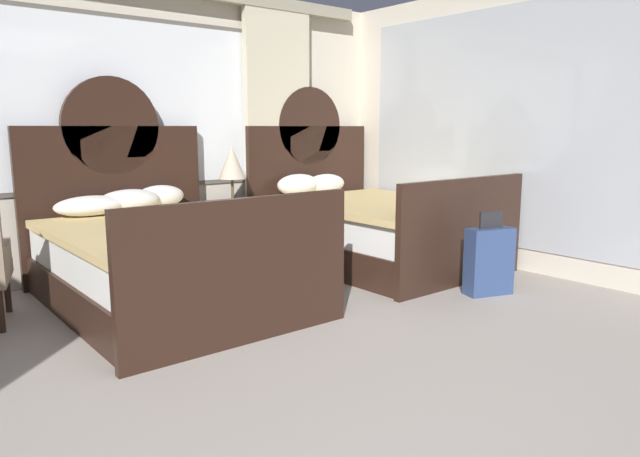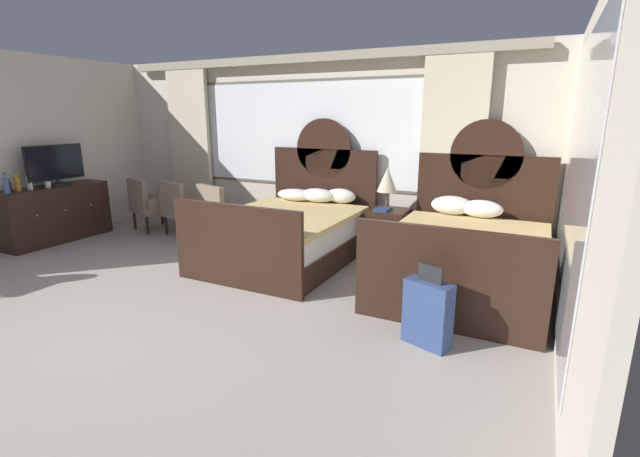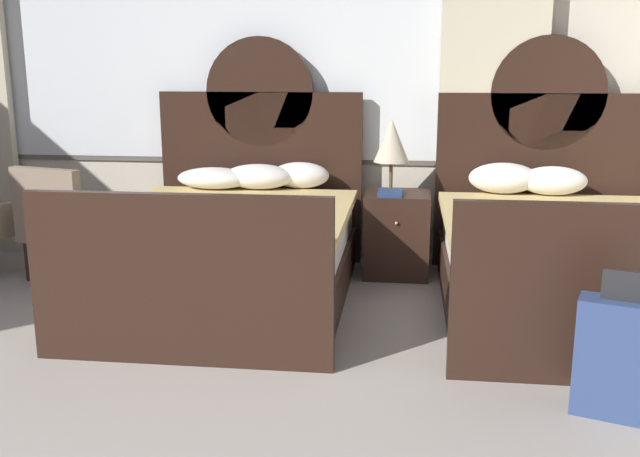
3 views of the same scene
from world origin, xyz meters
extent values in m
cube|color=beige|center=(0.00, 3.83, 1.35)|extent=(6.92, 0.07, 2.70)
cube|color=#605B52|center=(0.00, 3.79, 1.57)|extent=(3.93, 0.02, 1.56)
cube|color=white|center=(0.00, 3.78, 1.57)|extent=(3.85, 0.02, 1.48)
cube|color=beige|center=(2.17, 3.70, 1.30)|extent=(0.80, 0.08, 2.60)
cube|color=black|center=(0.36, 2.60, 0.15)|extent=(1.56, 2.09, 0.30)
cube|color=white|center=(0.36, 2.60, 0.44)|extent=(1.50, 1.99, 0.27)
cube|color=tan|center=(0.36, 2.52, 0.60)|extent=(1.60, 1.89, 0.06)
cube|color=black|center=(0.36, 3.68, 0.69)|extent=(1.64, 0.06, 1.37)
cylinder|color=black|center=(0.36, 3.68, 1.37)|extent=(0.86, 0.06, 0.86)
cube|color=black|center=(0.36, 1.53, 0.47)|extent=(1.64, 0.06, 0.93)
ellipsoid|color=white|center=(0.05, 3.39, 0.72)|extent=(0.58, 0.31, 0.17)
ellipsoid|color=white|center=(0.39, 3.43, 0.73)|extent=(0.54, 0.30, 0.19)
ellipsoid|color=white|center=(0.71, 3.51, 0.74)|extent=(0.45, 0.24, 0.20)
cube|color=black|center=(2.58, 2.60, 0.15)|extent=(1.56, 2.09, 0.30)
cube|color=white|center=(2.58, 2.60, 0.44)|extent=(1.50, 1.99, 0.27)
cube|color=tan|center=(2.58, 2.52, 0.60)|extent=(1.60, 1.89, 0.06)
cube|color=black|center=(2.58, 3.68, 0.69)|extent=(1.64, 0.06, 1.37)
cylinder|color=black|center=(2.58, 3.68, 1.37)|extent=(0.86, 0.06, 0.86)
cube|color=black|center=(2.58, 1.53, 0.47)|extent=(1.64, 0.06, 0.93)
ellipsoid|color=white|center=(2.26, 3.46, 0.75)|extent=(0.51, 0.31, 0.23)
ellipsoid|color=white|center=(2.61, 3.43, 0.74)|extent=(0.49, 0.26, 0.22)
cube|color=black|center=(1.47, 3.37, 0.32)|extent=(0.49, 0.49, 0.64)
sphere|color=tan|center=(1.47, 3.11, 0.46)|extent=(0.02, 0.02, 0.02)
cylinder|color=brown|center=(1.42, 3.41, 0.65)|extent=(0.14, 0.14, 0.02)
cylinder|color=brown|center=(1.42, 3.41, 0.76)|extent=(0.03, 0.03, 0.21)
cone|color=beige|center=(1.42, 3.41, 1.02)|extent=(0.27, 0.27, 0.32)
cube|color=navy|center=(1.42, 3.27, 0.65)|extent=(0.18, 0.26, 0.03)
cube|color=#84705B|center=(-0.96, 3.02, 0.35)|extent=(0.72, 0.72, 0.10)
cube|color=#84705B|center=(-1.03, 2.78, 0.63)|extent=(0.58, 0.24, 0.46)
cube|color=#84705B|center=(-0.71, 2.95, 0.48)|extent=(0.20, 0.52, 0.16)
cube|color=#84705B|center=(-1.21, 3.09, 0.48)|extent=(0.20, 0.52, 0.16)
cylinder|color=black|center=(-0.66, 3.19, 0.15)|extent=(0.04, 0.04, 0.30)
cylinder|color=black|center=(-1.12, 3.32, 0.15)|extent=(0.04, 0.04, 0.30)
cylinder|color=black|center=(-0.79, 2.73, 0.15)|extent=(0.04, 0.04, 0.30)
cylinder|color=black|center=(-1.25, 2.86, 0.15)|extent=(0.04, 0.04, 0.30)
cube|color=#84705B|center=(-1.46, 2.96, 0.48)|extent=(0.18, 0.52, 0.16)
cylinder|color=black|center=(-1.42, 3.20, 0.15)|extent=(0.04, 0.04, 0.30)
cube|color=navy|center=(2.51, 1.21, 0.28)|extent=(0.42, 0.28, 0.55)
cube|color=#232326|center=(2.51, 1.21, 0.62)|extent=(0.21, 0.09, 0.14)
cylinder|color=black|center=(2.36, 1.26, 0.03)|extent=(0.05, 0.04, 0.05)
camera|label=1|loc=(-1.49, -1.51, 1.36)|focal=32.61mm
camera|label=2|loc=(3.21, -2.16, 1.85)|focal=24.94mm
camera|label=3|loc=(1.53, -1.89, 1.57)|focal=39.48mm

